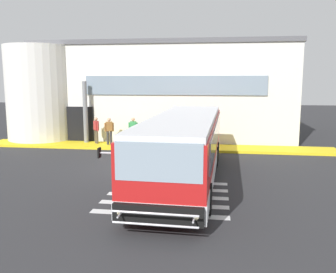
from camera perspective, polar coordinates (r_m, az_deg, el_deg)
ground_plane at (r=17.41m, az=-4.76°, el=-4.83°), size 80.00×90.00×0.02m
bay_paint_stripes at (r=13.09m, az=-0.17°, el=-9.45°), size 4.40×3.96×0.01m
terminal_building at (r=28.39m, az=-1.03°, el=7.38°), size 19.24×13.80×6.69m
boarding_curb at (r=22.00m, az=-2.02°, el=-1.65°), size 21.44×2.00×0.15m
entry_support_column at (r=23.53m, az=-13.04°, el=3.81°), size 0.28×0.28×3.91m
bus_main_foreground at (r=14.83m, az=2.61°, el=-1.93°), size 3.35×11.73×2.70m
passenger_near_column at (r=23.09m, az=-11.36°, el=1.21°), size 0.43×0.46×1.68m
passenger_by_doorway at (r=22.54m, az=-9.36°, el=1.17°), size 0.53×0.49×1.68m
passenger_at_curb_edge at (r=22.49m, az=-5.57°, el=1.14°), size 0.59×0.23×1.68m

